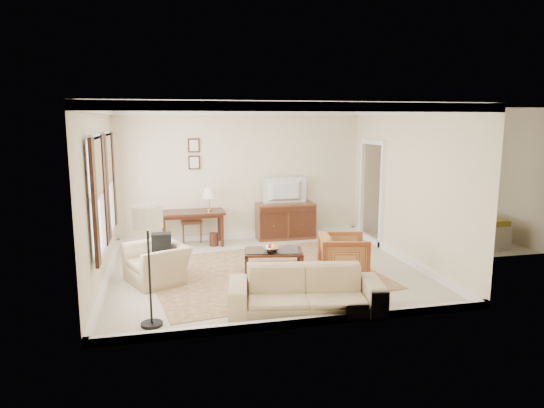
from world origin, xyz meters
name	(u,v)px	position (x,y,z in m)	size (l,w,h in m)	color
room_shell	(265,132)	(0.00, 0.00, 2.47)	(5.51, 5.01, 2.91)	beige
annex_bedroom	(451,226)	(4.49, 1.15, 0.34)	(3.00, 2.70, 2.90)	beige
window_front	(97,196)	(-2.70, -0.70, 1.55)	(0.12, 1.56, 1.80)	#CCB284
window_rear	(108,183)	(-2.70, 0.90, 1.55)	(0.12, 1.56, 1.80)	#CCB284
doorway	(371,194)	(2.71, 1.50, 1.08)	(0.10, 1.12, 2.25)	white
rug	(262,273)	(-0.08, -0.17, 0.01)	(3.79, 3.25, 0.01)	brown
writing_desk	(192,216)	(-1.14, 2.06, 0.63)	(1.36, 0.68, 0.74)	#441F13
desk_chair	(191,218)	(-1.15, 2.41, 0.53)	(0.45, 0.45, 1.05)	brown
desk_lamp	(209,199)	(-0.77, 2.06, 0.99)	(0.32, 0.32, 0.50)	silver
framed_prints	(194,154)	(-1.04, 2.47, 1.94)	(0.25, 0.04, 0.68)	#441F13
sideboard	(285,221)	(0.96, 2.22, 0.40)	(1.31, 0.51, 0.81)	brown
tv	(286,183)	(0.96, 2.20, 1.28)	(0.95, 0.55, 0.12)	black
coffee_table	(274,255)	(0.11, -0.21, 0.32)	(1.10, 0.76, 0.43)	#441F13
fruit_bowl	(271,248)	(0.05, -0.28, 0.48)	(0.42, 0.42, 0.10)	silver
book_a	(263,264)	(-0.08, -0.20, 0.17)	(0.28, 0.04, 0.38)	brown
book_b	(281,265)	(0.23, -0.29, 0.16)	(0.28, 0.03, 0.38)	brown
striped_armchair	(344,254)	(1.24, -0.66, 0.41)	(0.79, 0.74, 0.82)	brown
club_armchair	(157,257)	(-1.88, -0.22, 0.43)	(0.98, 0.63, 0.85)	tan
backpack	(161,242)	(-1.80, -0.17, 0.67)	(0.32, 0.22, 0.40)	black
sofa	(306,283)	(0.15, -2.01, 0.42)	(2.15, 0.63, 0.84)	tan
floor_lamp	(147,226)	(-1.96, -2.00, 1.35)	(0.40, 0.40, 1.60)	black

